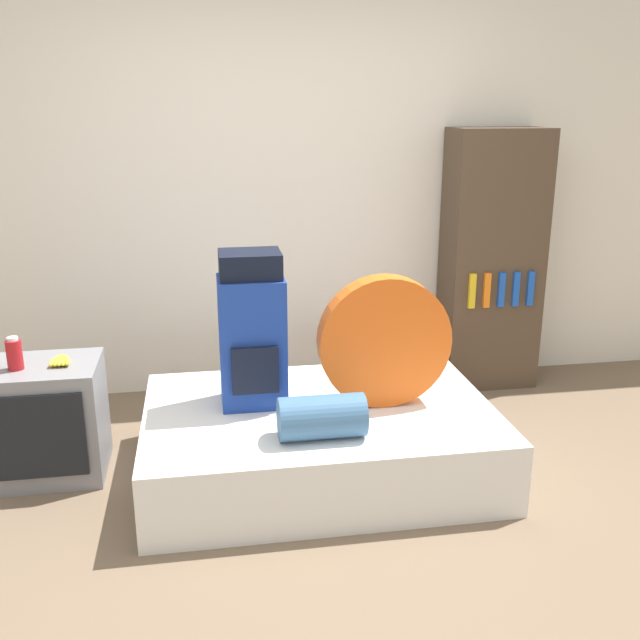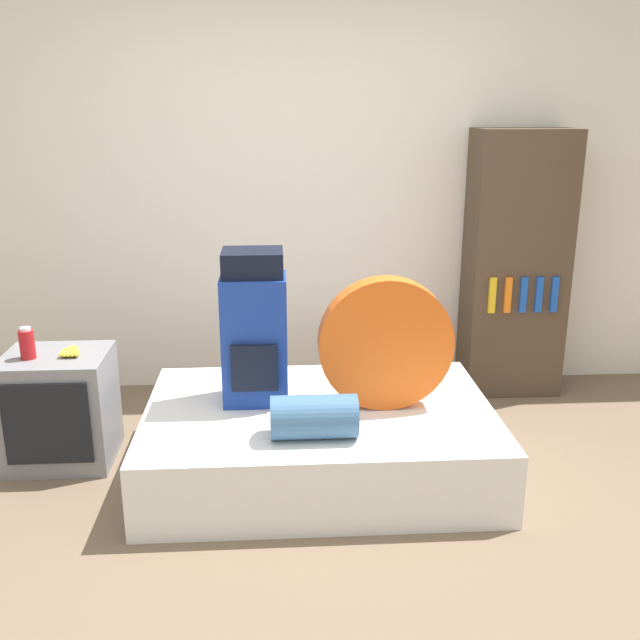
# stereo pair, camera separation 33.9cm
# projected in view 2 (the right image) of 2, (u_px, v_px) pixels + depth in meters

# --- Properties ---
(ground_plane) EXTENTS (16.00, 16.00, 0.00)m
(ground_plane) POSITION_uv_depth(u_px,v_px,m) (322.00, 547.00, 3.01)
(ground_plane) COLOR brown
(wall_back) EXTENTS (8.00, 0.05, 2.60)m
(wall_back) POSITION_uv_depth(u_px,v_px,m) (302.00, 186.00, 4.43)
(wall_back) COLOR silver
(wall_back) RESTS_ON ground_plane
(bed) EXTENTS (1.71, 1.17, 0.35)m
(bed) POSITION_uv_depth(u_px,v_px,m) (319.00, 439.00, 3.58)
(bed) COLOR white
(bed) RESTS_ON ground_plane
(backpack) EXTENTS (0.32, 0.30, 0.77)m
(backpack) POSITION_uv_depth(u_px,v_px,m) (254.00, 330.00, 3.51)
(backpack) COLOR navy
(backpack) RESTS_ON bed
(tent_bag) EXTENTS (0.65, 0.12, 0.65)m
(tent_bag) POSITION_uv_depth(u_px,v_px,m) (385.00, 344.00, 3.44)
(tent_bag) COLOR #E05B19
(tent_bag) RESTS_ON bed
(sleeping_roll) EXTENTS (0.39, 0.20, 0.20)m
(sleeping_roll) POSITION_uv_depth(u_px,v_px,m) (314.00, 417.00, 3.18)
(sleeping_roll) COLOR #3D668E
(sleeping_roll) RESTS_ON bed
(television) EXTENTS (0.52, 0.46, 0.58)m
(television) POSITION_uv_depth(u_px,v_px,m) (60.00, 408.00, 3.66)
(television) COLOR gray
(television) RESTS_ON ground_plane
(canister) EXTENTS (0.07, 0.07, 0.16)m
(canister) POSITION_uv_depth(u_px,v_px,m) (27.00, 344.00, 3.51)
(canister) COLOR #B2191E
(canister) RESTS_ON television
(banana_bunch) EXTENTS (0.12, 0.15, 0.04)m
(banana_bunch) POSITION_uv_depth(u_px,v_px,m) (71.00, 351.00, 3.58)
(banana_bunch) COLOR yellow
(banana_bunch) RESTS_ON television
(bookshelf) EXTENTS (0.60, 0.36, 1.65)m
(bookshelf) POSITION_uv_depth(u_px,v_px,m) (516.00, 265.00, 4.44)
(bookshelf) COLOR #473828
(bookshelf) RESTS_ON ground_plane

